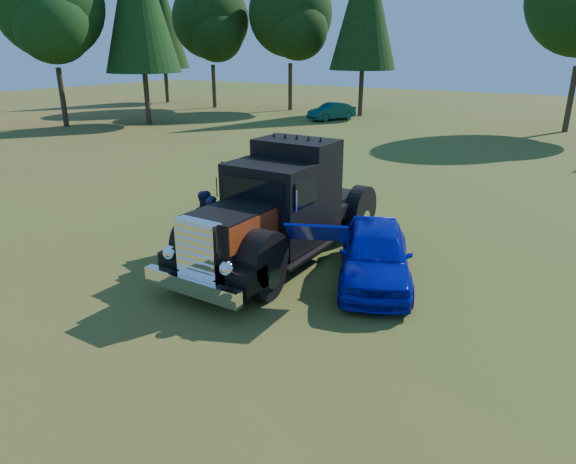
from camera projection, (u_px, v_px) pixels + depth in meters
The scene contains 7 objects.
ground at pixel (241, 285), 11.97m from camera, with size 120.00×120.00×0.00m, color #315D1B.
treeline at pixel (404, 6), 34.17m from camera, with size 72.10×24.04×13.84m.
diamond_t_truck at pixel (278, 212), 13.07m from camera, with size 3.35×7.16×3.00m.
hotrod_coupe at pixel (375, 254), 11.97m from camera, with size 3.12×4.41×1.89m.
spectator_near at pixel (214, 228), 13.18m from camera, with size 0.63×0.41×1.72m, color navy.
spectator_far at pixel (208, 225), 13.27m from camera, with size 0.88×0.68×1.80m, color #1B243F.
distant_teal_car at pixel (332, 111), 39.09m from camera, with size 1.35×3.88×1.28m, color #0A3F3B.
Camera 1 is at (6.70, -8.59, 5.22)m, focal length 32.00 mm.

